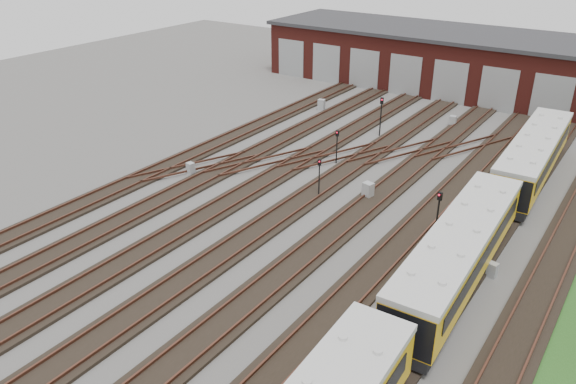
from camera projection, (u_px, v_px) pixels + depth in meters
The scene contains 13 objects.
ground at pixel (275, 248), 33.24m from camera, with size 120.00×120.00×0.00m, color #454340.
track_network at pixel (279, 242), 33.72m from camera, with size 30.40×70.00×0.33m.
maintenance_shed at pixel (488, 64), 61.43m from camera, with size 51.00×12.50×6.35m.
metro_train at pixel (459, 254), 29.13m from camera, with size 3.29×47.24×3.13m.
signal_mast_0 at pixel (337, 142), 44.03m from camera, with size 0.25×0.24×2.76m.
signal_mast_1 at pixel (319, 173), 38.69m from camera, with size 0.26×0.24×2.82m.
signal_mast_2 at pixel (381, 111), 49.51m from camera, with size 0.32×0.31×3.52m.
signal_mast_3 at pixel (438, 210), 33.22m from camera, with size 0.29×0.28×3.23m.
relay_cabinet_0 at pixel (191, 168), 42.70m from camera, with size 0.56×0.47×0.93m, color #96999B.
relay_cabinet_1 at pixel (321, 105), 57.03m from camera, with size 0.66×0.55×1.10m, color #96999B.
relay_cabinet_2 at pixel (368, 190), 39.02m from camera, with size 0.69×0.57×1.15m, color #96999B.
relay_cabinet_3 at pixel (453, 121), 52.60m from camera, with size 0.59×0.49×0.99m, color #96999B.
relay_cabinet_4 at pixel (492, 270), 30.44m from camera, with size 0.52×0.43×0.86m, color #96999B.
Camera 1 is at (16.71, -22.97, 17.61)m, focal length 35.00 mm.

